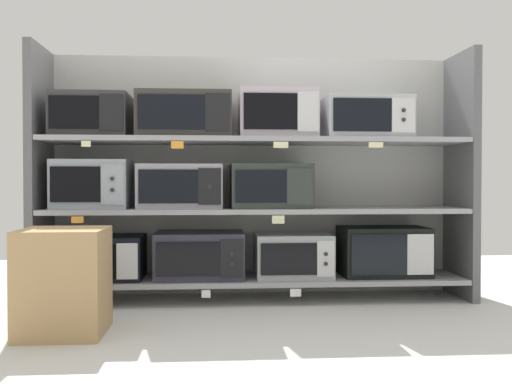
# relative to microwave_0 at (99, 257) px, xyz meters

# --- Properties ---
(ground) EXTENTS (6.60, 6.00, 0.02)m
(ground) POSITION_rel_microwave_0_xyz_m (0.97, -1.00, -0.29)
(ground) COLOR silver
(back_panel) EXTENTS (2.80, 0.04, 1.58)m
(back_panel) POSITION_rel_microwave_0_xyz_m (0.97, 0.26, 0.51)
(back_panel) COLOR #B2B2AD
(back_panel) RESTS_ON ground
(upright_left) EXTENTS (0.05, 0.47, 1.58)m
(upright_left) POSITION_rel_microwave_0_xyz_m (-0.36, 0.00, 0.51)
(upright_left) COLOR #5B5B5E
(upright_left) RESTS_ON ground
(upright_right) EXTENTS (0.05, 0.47, 1.58)m
(upright_right) POSITION_rel_microwave_0_xyz_m (2.31, 0.00, 0.51)
(upright_right) COLOR #5B5B5E
(upright_right) RESTS_ON ground
(shelf_0) EXTENTS (2.60, 0.47, 0.03)m
(shelf_0) POSITION_rel_microwave_0_xyz_m (0.97, 0.00, -0.15)
(shelf_0) COLOR #99999E
(shelf_0) RESTS_ON ground
(microwave_0) EXTENTS (0.54, 0.39, 0.27)m
(microwave_0) POSITION_rel_microwave_0_xyz_m (0.00, 0.00, 0.00)
(microwave_0) COLOR black
(microwave_0) RESTS_ON shelf_0
(microwave_1) EXTENTS (0.55, 0.41, 0.29)m
(microwave_1) POSITION_rel_microwave_0_xyz_m (0.62, 0.00, 0.01)
(microwave_1) COLOR #2C2B39
(microwave_1) RESTS_ON shelf_0
(microwave_2) EXTENTS (0.48, 0.39, 0.27)m
(microwave_2) POSITION_rel_microwave_0_xyz_m (1.21, 0.00, 0.00)
(microwave_2) COLOR #99A3A1
(microwave_2) RESTS_ON shelf_0
(microwave_3) EXTENTS (0.55, 0.36, 0.31)m
(microwave_3) POSITION_rel_microwave_0_xyz_m (1.79, -0.00, 0.02)
(microwave_3) COLOR black
(microwave_3) RESTS_ON shelf_0
(price_tag_0) EXTENTS (0.07, 0.00, 0.04)m
(price_tag_0) POSITION_rel_microwave_0_xyz_m (-0.03, -0.24, -0.19)
(price_tag_0) COLOR beige
(price_tag_1) EXTENTS (0.05, 0.00, 0.05)m
(price_tag_1) POSITION_rel_microwave_0_xyz_m (0.66, -0.24, -0.19)
(price_tag_1) COLOR white
(price_tag_2) EXTENTS (0.07, 0.00, 0.05)m
(price_tag_2) POSITION_rel_microwave_0_xyz_m (1.19, -0.24, -0.19)
(price_tag_2) COLOR white
(shelf_1) EXTENTS (2.60, 0.47, 0.03)m
(shelf_1) POSITION_rel_microwave_0_xyz_m (0.97, 0.00, 0.29)
(shelf_1) COLOR #99999E
(microwave_4) EXTENTS (0.46, 0.35, 0.30)m
(microwave_4) POSITION_rel_microwave_0_xyz_m (-0.04, 0.00, 0.45)
(microwave_4) COLOR #9AA4AD
(microwave_4) RESTS_ON shelf_1
(microwave_5) EXTENTS (0.52, 0.35, 0.27)m
(microwave_5) POSITION_rel_microwave_0_xyz_m (0.50, 0.00, 0.44)
(microwave_5) COLOR #A09CA8
(microwave_5) RESTS_ON shelf_1
(microwave_6) EXTENTS (0.50, 0.42, 0.28)m
(microwave_6) POSITION_rel_microwave_0_xyz_m (1.06, 0.00, 0.44)
(microwave_6) COLOR #2C322E
(microwave_6) RESTS_ON shelf_1
(price_tag_3) EXTENTS (0.07, 0.00, 0.04)m
(price_tag_3) POSITION_rel_microwave_0_xyz_m (-0.08, -0.24, 0.25)
(price_tag_3) COLOR orange
(price_tag_4) EXTENTS (0.07, 0.00, 0.05)m
(price_tag_4) POSITION_rel_microwave_0_xyz_m (1.09, -0.24, 0.25)
(price_tag_4) COLOR beige
(shelf_2) EXTENTS (2.60, 0.47, 0.03)m
(shelf_2) POSITION_rel_microwave_0_xyz_m (0.97, 0.00, 0.73)
(shelf_2) COLOR #99999E
(microwave_7) EXTENTS (0.46, 0.39, 0.27)m
(microwave_7) POSITION_rel_microwave_0_xyz_m (-0.04, 0.00, 0.87)
(microwave_7) COLOR #333032
(microwave_7) RESTS_ON shelf_2
(microwave_8) EXTENTS (0.58, 0.41, 0.28)m
(microwave_8) POSITION_rel_microwave_0_xyz_m (0.53, 0.00, 0.88)
(microwave_8) COLOR #34302C
(microwave_8) RESTS_ON shelf_2
(microwave_9) EXTENTS (0.48, 0.36, 0.30)m
(microwave_9) POSITION_rel_microwave_0_xyz_m (1.11, 0.00, 0.89)
(microwave_9) COLOR #BEB2BF
(microwave_9) RESTS_ON shelf_2
(microwave_10) EXTENTS (0.53, 0.44, 0.26)m
(microwave_10) POSITION_rel_microwave_0_xyz_m (1.67, -0.00, 0.87)
(microwave_10) COLOR #B3B4BC
(microwave_10) RESTS_ON shelf_2
(price_tag_5) EXTENTS (0.05, 0.00, 0.03)m
(price_tag_5) POSITION_rel_microwave_0_xyz_m (-0.03, -0.24, 0.69)
(price_tag_5) COLOR beige
(price_tag_6) EXTENTS (0.07, 0.00, 0.04)m
(price_tag_6) POSITION_rel_microwave_0_xyz_m (0.50, -0.24, 0.68)
(price_tag_6) COLOR orange
(price_tag_7) EXTENTS (0.09, 0.00, 0.04)m
(price_tag_7) POSITION_rel_microwave_0_xyz_m (1.10, -0.24, 0.69)
(price_tag_7) COLOR beige
(price_tag_8) EXTENTS (0.09, 0.00, 0.03)m
(price_tag_8) POSITION_rel_microwave_0_xyz_m (1.68, -0.24, 0.69)
(price_tag_8) COLOR beige
(shipping_carton) EXTENTS (0.40, 0.40, 0.52)m
(shipping_carton) POSITION_rel_microwave_0_xyz_m (-0.03, -0.75, -0.02)
(shipping_carton) COLOR tan
(shipping_carton) RESTS_ON ground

